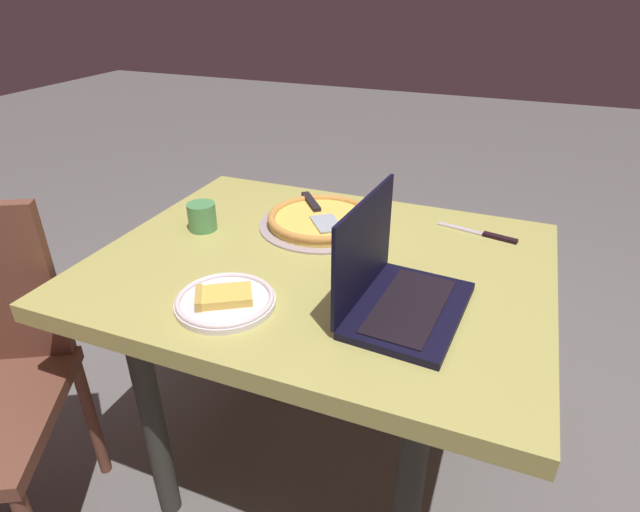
{
  "coord_description": "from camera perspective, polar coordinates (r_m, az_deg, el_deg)",
  "views": [
    {
      "loc": [
        0.43,
        -1.09,
        1.39
      ],
      "look_at": [
        0.03,
        -0.07,
        0.79
      ],
      "focal_mm": 28.88,
      "sensor_mm": 36.0,
      "label": 1
    }
  ],
  "objects": [
    {
      "name": "dining_table",
      "position": [
        1.39,
        0.06,
        -3.42
      ],
      "size": [
        1.16,
        0.91,
        0.73
      ],
      "color": "tan",
      "rests_on": "ground_plane"
    },
    {
      "name": "pizza_plate",
      "position": [
        1.18,
        -10.51,
        -4.83
      ],
      "size": [
        0.23,
        0.23,
        0.04
      ],
      "color": "white",
      "rests_on": "dining_table"
    },
    {
      "name": "table_knife",
      "position": [
        1.55,
        17.8,
        2.31
      ],
      "size": [
        0.23,
        0.07,
        0.01
      ],
      "color": "silver",
      "rests_on": "dining_table"
    },
    {
      "name": "drink_cup",
      "position": [
        1.53,
        -12.94,
        4.31
      ],
      "size": [
        0.08,
        0.08,
        0.08
      ],
      "color": "#4F9556",
      "rests_on": "dining_table"
    },
    {
      "name": "ground_plane",
      "position": [
        1.82,
        0.05,
        -21.02
      ],
      "size": [
        12.0,
        12.0,
        0.0
      ],
      "primitive_type": "plane",
      "color": "slate"
    },
    {
      "name": "pizza_tray",
      "position": [
        1.53,
        0.15,
        4.06
      ],
      "size": [
        0.37,
        0.37,
        0.04
      ],
      "color": "#A8979D",
      "rests_on": "dining_table"
    },
    {
      "name": "laptop",
      "position": [
        1.14,
        8.13,
        -3.45
      ],
      "size": [
        0.25,
        0.34,
        0.25
      ],
      "color": "black",
      "rests_on": "dining_table"
    }
  ]
}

